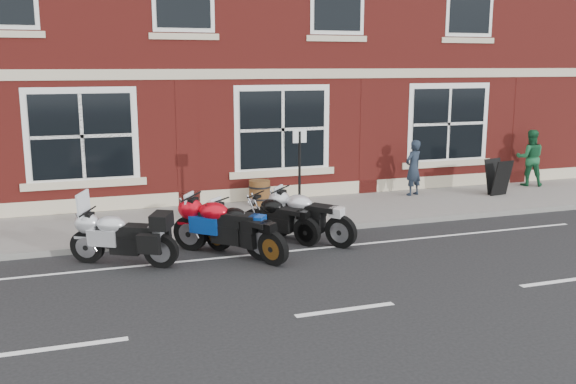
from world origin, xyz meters
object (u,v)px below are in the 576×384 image
object	(u,v)px
moto_naked_black	(280,217)
pedestrian_right	(530,158)
pedestrian_left	(413,168)
a_board_sign	(498,177)
moto_sport_red	(224,225)
moto_sport_black	(244,229)
moto_sport_silver	(308,215)
moto_touring_silver	(121,235)
barrel_planter	(260,192)
parking_sign	(300,171)

from	to	relation	value
moto_naked_black	pedestrian_right	xyz separation A→B (m)	(8.71, 2.94, 0.44)
pedestrian_left	a_board_sign	xyz separation A→B (m)	(2.23, -0.71, -0.27)
a_board_sign	moto_sport_red	bearing A→B (deg)	-172.66
moto_sport_black	moto_sport_silver	distance (m)	1.68
moto_sport_red	a_board_sign	world-z (taller)	a_board_sign
moto_sport_black	pedestrian_left	bearing A→B (deg)	2.35
moto_touring_silver	moto_naked_black	distance (m)	3.35
moto_naked_black	pedestrian_right	bearing A→B (deg)	-16.62
moto_sport_silver	pedestrian_left	world-z (taller)	pedestrian_left
moto_sport_red	barrel_planter	size ratio (longest dim) A/B	2.85
moto_touring_silver	pedestrian_left	bearing A→B (deg)	-36.79
moto_touring_silver	pedestrian_right	distance (m)	12.52
pedestrian_left	parking_sign	world-z (taller)	parking_sign
moto_sport_black	parking_sign	bearing A→B (deg)	10.59
moto_sport_red	moto_sport_black	bearing A→B (deg)	-86.99
moto_sport_silver	a_board_sign	bearing A→B (deg)	-16.49
moto_sport_silver	a_board_sign	xyz separation A→B (m)	(6.43, 2.34, 0.04)
moto_naked_black	pedestrian_left	size ratio (longest dim) A/B	1.10
pedestrian_right	moto_touring_silver	bearing A→B (deg)	44.17
moto_naked_black	parking_sign	bearing A→B (deg)	4.14
pedestrian_left	barrel_planter	world-z (taller)	pedestrian_left
moto_sport_black	moto_sport_red	bearing A→B (deg)	109.05
moto_touring_silver	parking_sign	xyz separation A→B (m)	(3.91, 1.16, 0.81)
moto_sport_red	moto_naked_black	distance (m)	1.48
moto_naked_black	pedestrian_right	distance (m)	9.20
moto_sport_black	pedestrian_right	xyz separation A→B (m)	(9.72, 3.84, 0.39)
moto_sport_black	moto_naked_black	size ratio (longest dim) A/B	1.15
moto_sport_black	pedestrian_right	distance (m)	10.46
moto_naked_black	moto_sport_black	bearing A→B (deg)	-173.49
moto_touring_silver	barrel_planter	xyz separation A→B (m)	(3.72, 3.63, -0.13)
moto_sport_black	a_board_sign	bearing A→B (deg)	-9.83
a_board_sign	parking_sign	xyz separation A→B (m)	(-6.34, -1.56, 0.76)
moto_sport_red	parking_sign	size ratio (longest dim) A/B	0.82
pedestrian_right	barrel_planter	world-z (taller)	pedestrian_right
moto_sport_black	barrel_planter	xyz separation A→B (m)	(1.46, 3.89, -0.12)
barrel_planter	parking_sign	xyz separation A→B (m)	(0.19, -2.47, 0.94)
pedestrian_right	parking_sign	world-z (taller)	parking_sign
moto_naked_black	a_board_sign	size ratio (longest dim) A/B	1.70
pedestrian_left	a_board_sign	distance (m)	2.35
pedestrian_right	a_board_sign	distance (m)	1.97
moto_sport_red	moto_naked_black	size ratio (longest dim) A/B	1.07
moto_sport_silver	parking_sign	xyz separation A→B (m)	(0.09, 0.79, 0.80)
moto_sport_red	moto_touring_silver	bearing A→B (deg)	134.04
moto_sport_black	a_board_sign	xyz separation A→B (m)	(7.98, 2.98, 0.06)
moto_touring_silver	barrel_planter	size ratio (longest dim) A/B	3.01
moto_sport_silver	pedestrian_left	bearing A→B (deg)	-0.54
pedestrian_left	parking_sign	size ratio (longest dim) A/B	0.70
pedestrian_left	parking_sign	xyz separation A→B (m)	(-4.11, -2.27, 0.49)
moto_sport_silver	a_board_sign	size ratio (longest dim) A/B	1.89
moto_sport_red	barrel_planter	bearing A→B (deg)	17.54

